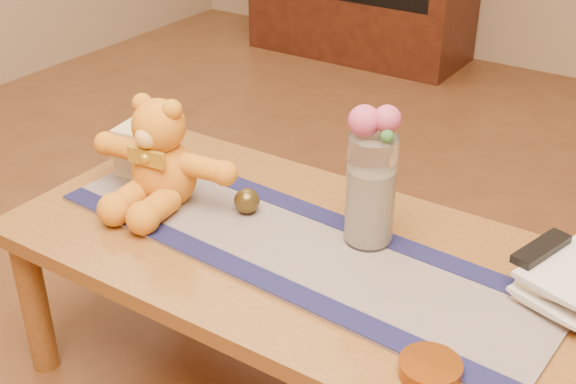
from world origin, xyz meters
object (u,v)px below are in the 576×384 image
Objects in this scene: tv_remote at (541,249)px; book_bottom at (538,276)px; teddy_bear at (163,152)px; glass_vase at (371,190)px; bronze_ball at (247,201)px; amber_dish at (430,369)px; pillar_candle at (142,149)px.

book_bottom is at bearing 90.00° from tv_remote.
teddy_bear reaches higher than book_bottom.
teddy_bear is at bearing -167.90° from glass_vase.
book_bottom is 1.39× the size of tv_remote.
bronze_ball is (0.21, 0.06, -0.10)m from teddy_bear.
teddy_bear is 0.90m from tv_remote.
teddy_bear reaches higher than amber_dish.
pillar_candle is 0.59× the size of book_bottom.
teddy_bear is 6.09× the size of bronze_ball.
amber_dish is at bearing -47.31° from glass_vase.
amber_dish is at bearing -24.12° from bronze_ball.
glass_vase is at bearing 2.71° from pillar_candle.
amber_dish is (-0.07, -0.38, -0.07)m from tv_remote.
teddy_bear is 1.72× the size of book_bottom.
tv_remote is (1.03, 0.09, 0.01)m from pillar_candle.
teddy_bear is at bearing -27.49° from pillar_candle.
bronze_ball is at bearing 9.10° from teddy_bear.
tv_remote is 0.39m from amber_dish.
pillar_candle is 0.36m from bronze_ball.
tv_remote is (0.67, 0.11, 0.05)m from bronze_ball.
tv_remote is (-0.00, -0.01, 0.07)m from book_bottom.
pillar_candle is 0.51× the size of glass_vase.
book_bottom is at bearing 10.48° from glass_vase.
glass_vase is 2.28× the size of amber_dish.
glass_vase is 0.46m from amber_dish.
pillar_candle is 0.82× the size of tv_remote.
pillar_candle reaches higher than book_bottom.
glass_vase reaches higher than amber_dish.
teddy_bear reaches higher than pillar_candle.
tv_remote reaches higher than book_bottom.
bronze_ball reaches higher than book_bottom.
teddy_bear and glass_vase have the same top height.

